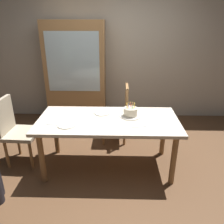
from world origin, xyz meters
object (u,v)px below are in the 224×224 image
Objects in this scene: plate_near_celebrant at (66,125)px; china_cabinet at (76,73)px; birthday_cake at (130,113)px; plate_far_side at (102,113)px; chair_spindle_back at (116,115)px; chair_upholstered at (14,128)px; dining_table at (108,125)px.

plate_near_celebrant is 1.77m from china_cabinet.
china_cabinet reaches higher than birthday_cake.
plate_near_celebrant is at bearing -84.17° from china_cabinet.
plate_near_celebrant is at bearing -159.68° from birthday_cake.
chair_spindle_back is (0.19, 0.56, -0.27)m from plate_far_side.
chair_spindle_back is at bearing 57.99° from plate_near_celebrant.
birthday_cake is 0.29× the size of chair_upholstered.
china_cabinet is (-0.96, 1.46, 0.18)m from birthday_cake.
plate_far_side is (-0.38, 0.10, -0.05)m from birthday_cake.
chair_upholstered reaches higher than dining_table.
china_cabinet is at bearing 133.60° from chair_spindle_back.
plate_near_celebrant reaches higher than dining_table.
china_cabinet reaches higher than plate_near_celebrant.
plate_near_celebrant is 0.12× the size of china_cabinet.
dining_table is 1.73m from china_cabinet.
dining_table is 8.18× the size of plate_near_celebrant.
china_cabinet reaches higher than chair_spindle_back.
plate_near_celebrant is at bearing -122.01° from chair_spindle_back.
plate_near_celebrant is at bearing -19.72° from chair_upholstered.
birthday_cake is at bearing -56.62° from china_cabinet.
chair_upholstered is at bearing -112.76° from china_cabinet.
plate_far_side is at bearing 43.73° from plate_near_celebrant.
plate_far_side is 0.23× the size of chair_upholstered.
birthday_cake reaches higher than dining_table.
chair_spindle_back reaches higher than birthday_cake.
dining_table is at bearing -66.61° from china_cabinet.
chair_upholstered reaches higher than plate_far_side.
birthday_cake is 0.39m from plate_far_side.
dining_table is at bearing -97.23° from chair_spindle_back.
chair_spindle_back is 1.53m from chair_upholstered.
dining_table is 0.23m from plate_far_side.
plate_near_celebrant is 1.15m from chair_spindle_back.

